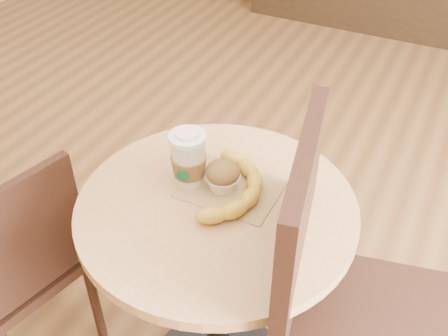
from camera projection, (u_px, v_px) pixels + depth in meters
name	position (u px, v px, depth m)	size (l,w,h in m)	color
cafe_table	(217.00, 265.00, 1.40)	(0.68, 0.68, 0.75)	black
chair_left	(20.00, 265.00, 1.51)	(0.42, 0.42, 0.80)	black
chair_right	(344.00, 315.00, 1.22)	(0.54, 0.54, 1.04)	black
kraft_bag	(230.00, 189.00, 1.30)	(0.24, 0.18, 0.00)	#9E7F4C
coffee_cup	(189.00, 160.00, 1.28)	(0.09, 0.09, 0.15)	silver
muffin	(223.00, 176.00, 1.28)	(0.09, 0.09, 0.08)	silver
banana	(233.00, 188.00, 1.27)	(0.18, 0.29, 0.04)	gold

